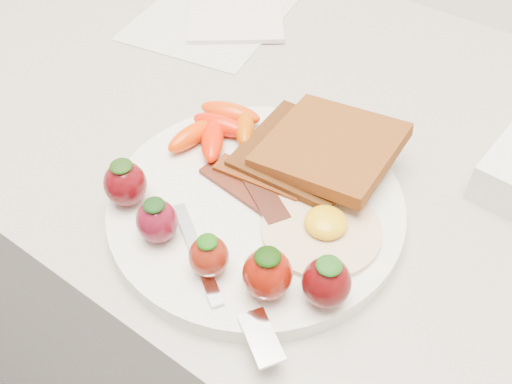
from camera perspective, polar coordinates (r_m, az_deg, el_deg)
The scene contains 11 objects.
counter at distance 0.97m, azimuth 4.78°, elevation -14.15°, with size 2.00×0.60×0.90m, color gray.
plate at distance 0.52m, azimuth -0.00°, elevation -1.42°, with size 0.27×0.27×0.02m, color silver.
toast_lower at distance 0.55m, azimuth 4.81°, elevation 3.78°, with size 0.11×0.11×0.01m, color #3A1D08.
toast_upper at distance 0.54m, azimuth 7.47°, elevation 4.52°, with size 0.12×0.12×0.01m, color #512311.
fried_egg at distance 0.49m, azimuth 6.67°, elevation -3.53°, with size 0.14×0.14×0.02m.
bacon_strips at distance 0.52m, azimuth -0.30°, elevation 0.74°, with size 0.10×0.06×0.01m.
baby_carrots at distance 0.57m, azimuth -3.64°, elevation 6.44°, with size 0.08×0.10×0.02m.
strawberries at distance 0.46m, azimuth -3.94°, elevation -4.91°, with size 0.24×0.07×0.05m.
fork at distance 0.46m, azimuth -3.20°, elevation -9.56°, with size 0.16×0.09×0.00m.
paper_sheet at distance 0.82m, azimuth -4.00°, elevation 17.51°, with size 0.18×0.24×0.00m, color beige.
notepad at distance 0.82m, azimuth -2.06°, elevation 18.12°, with size 0.12×0.18×0.01m, color silver.
Camera 1 is at (0.21, 1.27, 1.30)m, focal length 40.00 mm.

